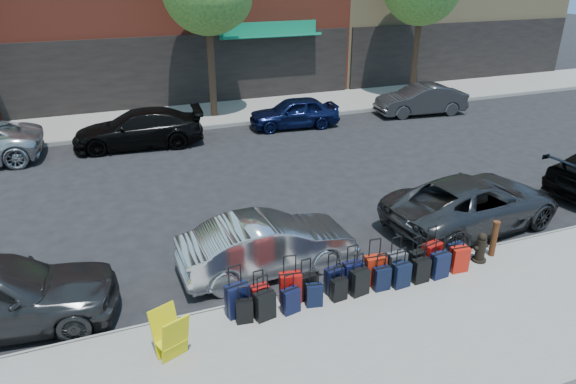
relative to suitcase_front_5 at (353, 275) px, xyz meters
name	(u,v)px	position (x,y,z in m)	size (l,w,h in m)	color
ground	(276,203)	(0.03, 4.83, -0.46)	(120.00, 120.00, 0.00)	black
sidewalk_near	(396,339)	(0.03, -1.67, -0.39)	(60.00, 4.00, 0.15)	gray
sidewalk_far	(201,115)	(0.03, 14.83, -0.39)	(60.00, 4.00, 0.15)	gray
curb_near	(346,282)	(0.03, 0.35, -0.39)	(60.00, 0.08, 0.15)	gray
curb_far	(212,127)	(0.03, 12.81, -0.39)	(60.00, 0.08, 0.15)	gray
suitcase_front_0	(238,300)	(-2.50, 0.01, 0.03)	(0.48, 0.32, 1.08)	black
suitcase_front_1	(260,297)	(-2.05, 0.03, -0.04)	(0.37, 0.22, 0.86)	maroon
suitcase_front_2	(290,288)	(-1.39, 0.04, 0.01)	(0.47, 0.31, 1.05)	#9A0D09
suitcase_front_3	(307,286)	(-1.04, 0.02, -0.03)	(0.39, 0.24, 0.90)	black
suitcase_front_4	(334,280)	(-0.44, 0.01, -0.02)	(0.41, 0.27, 0.92)	black
suitcase_front_5	(353,275)	(0.00, 0.00, 0.00)	(0.41, 0.23, 1.00)	black
suitcase_front_6	(375,270)	(0.51, -0.01, 0.02)	(0.46, 0.28, 1.06)	#A81E0A
suitcase_front_7	(396,265)	(1.06, 0.01, 0.00)	(0.42, 0.24, 0.99)	#3E3E44
suitcase_front_8	(417,262)	(1.58, 0.00, -0.03)	(0.39, 0.24, 0.89)	black
suitcase_front_9	(431,257)	(1.96, 0.00, 0.02)	(0.48, 0.33, 1.07)	maroon
suitcase_front_10	(455,254)	(2.60, -0.01, -0.04)	(0.39, 0.26, 0.87)	black
suitcase_back_0	(244,311)	(-2.45, -0.25, -0.07)	(0.34, 0.23, 0.77)	black
suitcase_back_1	(265,305)	(-2.05, -0.28, -0.02)	(0.43, 0.30, 0.93)	black
suitcase_back_2	(291,301)	(-1.52, -0.29, -0.05)	(0.39, 0.27, 0.84)	black
suitcase_back_3	(314,295)	(-1.00, -0.25, -0.07)	(0.36, 0.25, 0.78)	black
suitcase_back_4	(339,289)	(-0.45, -0.25, -0.07)	(0.34, 0.22, 0.77)	black
suitcase_back_5	(359,282)	(0.03, -0.24, -0.02)	(0.42, 0.28, 0.92)	black
suitcase_back_6	(382,278)	(0.54, -0.25, -0.05)	(0.35, 0.21, 0.84)	black
suitcase_back_7	(401,275)	(0.98, -0.31, -0.03)	(0.39, 0.24, 0.89)	black
suitcase_back_8	(421,270)	(1.47, -0.30, -0.04)	(0.38, 0.23, 0.88)	black
suitcase_back_9	(440,265)	(1.96, -0.30, -0.02)	(0.42, 0.27, 0.95)	black
suitcase_back_10	(459,259)	(2.51, -0.26, -0.02)	(0.41, 0.26, 0.94)	#B3170B
fire_hydrant	(481,248)	(3.24, -0.09, 0.02)	(0.36, 0.33, 0.72)	black
bollard	(494,238)	(3.68, 0.01, 0.14)	(0.16, 0.16, 0.88)	#38190C
display_rack	(170,335)	(-3.90, -0.68, 0.13)	(0.67, 0.70, 0.90)	#D5C70B
car_near_1	(268,245)	(-1.35, 1.53, 0.20)	(1.40, 4.00, 1.32)	silver
car_near_2	(473,203)	(4.39, 1.62, 0.22)	(2.27, 4.93, 1.37)	#343537
car_far_1	(139,129)	(-3.06, 11.58, 0.24)	(1.96, 4.83, 1.40)	black
car_far_2	(294,112)	(3.39, 11.76, 0.18)	(1.53, 3.80, 1.29)	#0D153B
car_far_3	(421,100)	(9.62, 11.56, 0.22)	(1.45, 4.16, 1.37)	#363739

